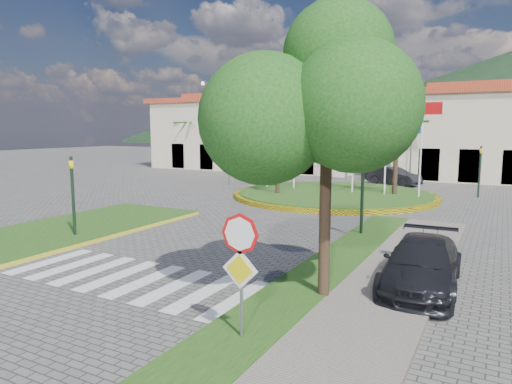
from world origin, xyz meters
The scene contains 21 objects.
sidewalk_right centered at (6.00, 2.00, 0.07)m, with size 4.00×28.00×0.15m, color gray.
verge_right centered at (4.80, 2.00, 0.09)m, with size 1.60×28.00×0.18m, color #204714.
median_left centered at (-6.50, 6.00, 0.09)m, with size 5.00×14.00×0.18m, color #204714.
crosswalk centered at (0.00, 4.00, 0.01)m, with size 8.00×3.00×0.01m, color silver.
roundabout_island centered at (0.00, 22.00, 0.17)m, with size 12.70×12.70×6.00m.
stop_sign centered at (4.90, 1.96, 1.79)m, with size 0.80×0.11×2.65m.
deciduous_tree centered at (5.50, 5.00, 5.18)m, with size 3.60×3.60×6.80m.
traffic_light_left centered at (-5.20, 6.50, 1.94)m, with size 0.15×0.18×3.20m.
traffic_light_right centered at (4.50, 12.00, 1.94)m, with size 0.15×0.18×3.20m.
traffic_light_far centered at (8.00, 26.00, 1.94)m, with size 0.18×0.15×3.20m.
direction_sign_west centered at (-2.00, 30.97, 3.53)m, with size 1.60×0.14×5.20m.
direction_sign_east centered at (3.00, 30.97, 3.53)m, with size 1.60×0.14×5.20m.
street_lamp_centre centered at (1.00, 30.00, 4.50)m, with size 4.80×0.16×8.00m.
street_lamp_west centered at (-9.00, 24.00, 4.50)m, with size 4.80×0.16×8.00m.
building_left centered at (-14.00, 38.00, 3.90)m, with size 23.32×9.54×8.05m.
hill_far_west centered at (-55.00, 140.00, 11.00)m, with size 140.00×140.00×22.00m, color black.
hill_near_back centered at (-10.00, 130.00, 8.00)m, with size 110.00×110.00×16.00m, color black.
white_van centered at (-11.33, 36.34, 0.67)m, with size 2.22×4.80×1.34m, color #B9B9BB.
car_dark_a centered at (0.29, 33.91, 0.57)m, with size 1.35×3.36×1.15m, color black.
car_dark_b centered at (2.00, 30.00, 0.68)m, with size 1.44×4.14×1.37m, color black.
car_side_right centered at (7.50, 7.06, 0.66)m, with size 1.86×4.58×1.33m, color black.
Camera 1 is at (9.20, -5.36, 4.22)m, focal length 32.00 mm.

